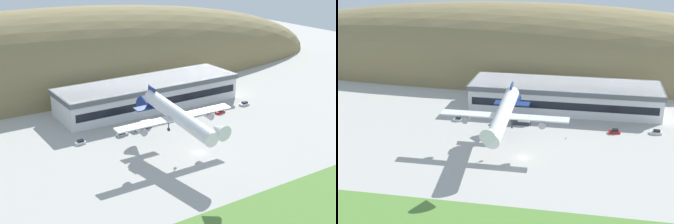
% 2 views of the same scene
% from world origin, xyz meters
% --- Properties ---
extents(ground_plane, '(441.45, 441.45, 0.00)m').
position_xyz_m(ground_plane, '(0.00, 0.00, 0.00)').
color(ground_plane, '#ADAAA3').
extents(grass_strip_foreground, '(397.31, 25.73, 0.08)m').
position_xyz_m(grass_strip_foreground, '(0.00, -42.83, 0.04)').
color(grass_strip_foreground, '#568438').
rests_on(grass_strip_foreground, ground_plane).
extents(hill_backdrop, '(344.71, 71.13, 72.80)m').
position_xyz_m(hill_backdrop, '(-18.37, 100.82, 0.00)').
color(hill_backdrop, olive).
rests_on(hill_backdrop, ground_plane).
extents(terminal_building, '(77.26, 22.69, 10.89)m').
position_xyz_m(terminal_building, '(9.71, 48.73, 6.17)').
color(terminal_building, silver).
rests_on(terminal_building, ground_plane).
extents(cargo_airplane, '(41.92, 46.31, 10.80)m').
position_xyz_m(cargo_airplane, '(-6.92, 2.58, 13.41)').
color(cargo_airplane, silver).
extents(service_car_0, '(3.62, 1.89, 1.42)m').
position_xyz_m(service_car_0, '(-29.65, 27.49, 0.59)').
color(service_car_0, silver).
rests_on(service_car_0, ground_plane).
extents(service_car_1, '(4.29, 1.88, 1.42)m').
position_xyz_m(service_car_1, '(-14.44, 26.17, 0.59)').
color(service_car_1, '#999EA3').
rests_on(service_car_1, ground_plane).
extents(service_car_2, '(4.19, 2.25, 1.63)m').
position_xyz_m(service_car_2, '(29.54, 25.87, 0.67)').
color(service_car_2, '#B21E1E').
rests_on(service_car_2, ground_plane).
extents(service_car_3, '(4.39, 2.08, 1.55)m').
position_xyz_m(service_car_3, '(44.28, 28.04, 0.64)').
color(service_car_3, silver).
rests_on(service_car_3, ground_plane).
extents(fuel_truck, '(7.12, 2.36, 3.13)m').
position_xyz_m(fuel_truck, '(-5.07, 28.13, 1.49)').
color(fuel_truck, '#333338').
rests_on(fuel_truck, ground_plane).
extents(traffic_cone_0, '(0.52, 0.52, 0.58)m').
position_xyz_m(traffic_cone_0, '(12.55, 17.67, 0.28)').
color(traffic_cone_0, orange).
rests_on(traffic_cone_0, ground_plane).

